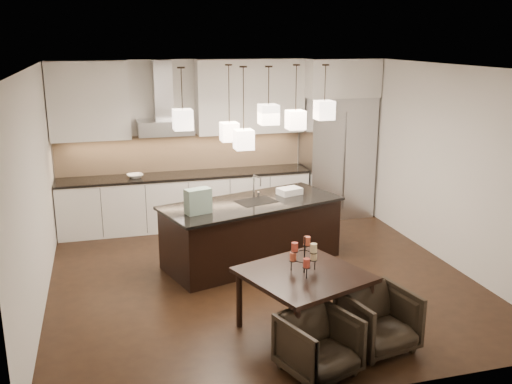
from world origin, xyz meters
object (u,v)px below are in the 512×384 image
object	(u,v)px
armchair_left	(319,345)
island_body	(252,233)
dining_table	(303,302)
refrigerator	(337,157)
armchair_right	(378,320)

from	to	relation	value
armchair_left	island_body	bearing A→B (deg)	68.04
dining_table	armchair_left	size ratio (longest dim) A/B	1.76
island_body	dining_table	bearing A→B (deg)	-106.35
refrigerator	armchair_right	xyz separation A→B (m)	(-1.40, -4.45, -0.76)
dining_table	armchair_right	bearing A→B (deg)	-58.90
refrigerator	armchair_left	xyz separation A→B (m)	(-2.17, -4.72, -0.77)
armchair_right	armchair_left	bearing A→B (deg)	-171.46
refrigerator	island_body	xyz separation A→B (m)	(-2.06, -1.81, -0.64)
refrigerator	dining_table	xyz separation A→B (m)	(-2.04, -3.93, -0.72)
island_body	dining_table	size ratio (longest dim) A/B	2.09
refrigerator	dining_table	world-z (taller)	refrigerator
refrigerator	armchair_left	bearing A→B (deg)	-114.69
dining_table	island_body	bearing A→B (deg)	70.74
armchair_left	armchair_right	xyz separation A→B (m)	(0.77, 0.28, 0.01)
refrigerator	dining_table	bearing A→B (deg)	-117.46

